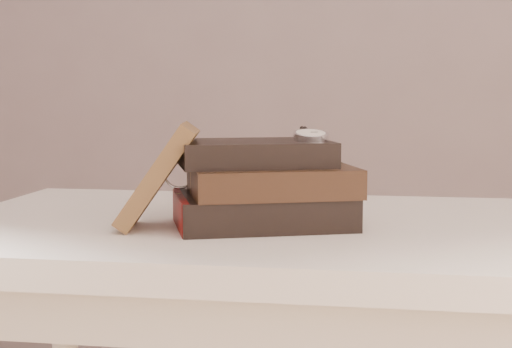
# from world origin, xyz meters

# --- Properties ---
(table) EXTENTS (1.00, 0.60, 0.75)m
(table) POSITION_xyz_m (0.00, 0.35, 0.66)
(table) COLOR white
(table) RESTS_ON ground
(book_stack) EXTENTS (0.29, 0.24, 0.12)m
(book_stack) POSITION_xyz_m (-0.01, 0.31, 0.81)
(book_stack) COLOR black
(book_stack) RESTS_ON table
(journal) EXTENTS (0.13, 0.12, 0.15)m
(journal) POSITION_xyz_m (-0.16, 0.26, 0.83)
(journal) COLOR #48311C
(journal) RESTS_ON table
(pocket_watch) EXTENTS (0.07, 0.16, 0.02)m
(pocket_watch) POSITION_xyz_m (0.05, 0.32, 0.88)
(pocket_watch) COLOR silver
(pocket_watch) RESTS_ON book_stack
(eyeglasses) EXTENTS (0.14, 0.15, 0.05)m
(eyeglasses) POSITION_xyz_m (-0.12, 0.36, 0.82)
(eyeglasses) COLOR silver
(eyeglasses) RESTS_ON book_stack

